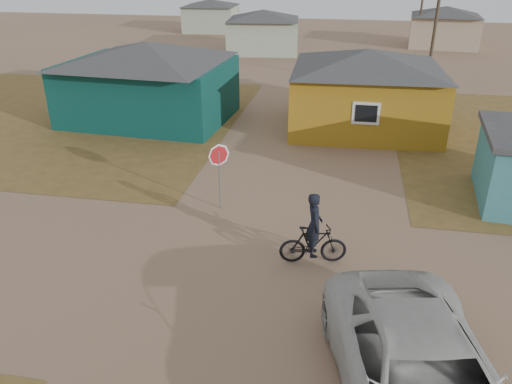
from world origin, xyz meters
TOP-DOWN VIEW (x-y plane):
  - ground at (0.00, 0.00)m, footprint 120.00×120.00m
  - grass_nw at (-14.00, 13.00)m, footprint 20.00×18.00m
  - house_teal at (-8.50, 13.50)m, footprint 8.93×7.08m
  - house_yellow at (2.50, 14.00)m, footprint 7.72×6.76m
  - house_pale_west at (-6.00, 34.00)m, footprint 7.04×6.15m
  - house_beige_east at (10.00, 40.00)m, footprint 6.95×6.05m
  - house_pale_north at (-14.00, 46.00)m, footprint 6.28×5.81m
  - utility_pole_near at (6.50, 22.00)m, footprint 1.40×0.20m
  - utility_pole_far at (7.50, 38.00)m, footprint 1.40×0.20m
  - stop_sign at (-2.38, 4.20)m, footprint 0.74×0.28m
  - cyclist at (1.01, 1.43)m, footprint 1.98×0.92m
  - vehicle at (3.39, -3.49)m, footprint 4.16×6.82m

SIDE VIEW (x-z plane):
  - ground at x=0.00m, z-range 0.00..0.00m
  - grass_nw at x=-14.00m, z-range 0.00..0.01m
  - cyclist at x=1.01m, z-range -0.29..1.86m
  - vehicle at x=3.39m, z-range 0.00..1.77m
  - stop_sign at x=-2.38m, z-range 0.56..2.90m
  - house_pale_north at x=-14.00m, z-range 0.05..3.45m
  - house_pale_west at x=-6.00m, z-range 0.06..3.66m
  - house_beige_east at x=10.00m, z-range 0.06..3.66m
  - house_yellow at x=2.50m, z-range 0.05..3.95m
  - house_teal at x=-8.50m, z-range 0.05..4.05m
  - utility_pole_near at x=6.50m, z-range 0.14..8.14m
  - utility_pole_far at x=7.50m, z-range 0.14..8.14m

